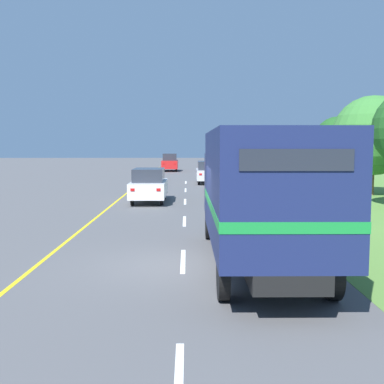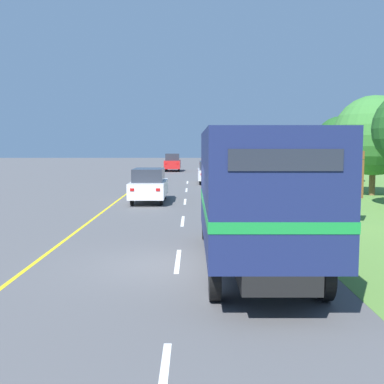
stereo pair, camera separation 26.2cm
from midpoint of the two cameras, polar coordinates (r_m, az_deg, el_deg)
name	(u,v)px [view 1 (the left image)]	position (r m, az deg, el deg)	size (l,w,h in m)	color
ground_plane	(183,265)	(12.34, -1.70, -8.65)	(200.00, 200.00, 0.00)	#515154
edge_line_yellow	(127,193)	(30.72, -7.95, -0.11)	(0.12, 70.62, 0.01)	yellow
centre_dash_near	(183,261)	(12.79, -1.66, -8.14)	(0.12, 2.60, 0.01)	white
centre_dash_mid_a	(184,221)	(19.26, -1.29, -3.46)	(0.12, 2.60, 0.01)	white
centre_dash_mid_b	(185,202)	(25.80, -1.11, -1.14)	(0.12, 2.60, 0.01)	white
centre_dash_far	(186,190)	(32.36, -1.00, 0.24)	(0.12, 2.60, 0.01)	white
centre_dash_farthest	(186,182)	(38.94, -0.93, 1.15)	(0.12, 2.60, 0.01)	white
horse_trailer_truck	(260,191)	(11.89, 7.41, 0.08)	(2.52, 8.34, 3.36)	black
lead_car_white	(149,185)	(25.60, -5.41, 0.84)	(1.80, 4.50, 1.80)	black
lead_car_silver_ahead	(208,172)	(38.04, 1.68, 2.40)	(1.80, 4.60, 1.76)	black
lead_car_red_ahead	(170,162)	(55.65, -2.76, 3.53)	(1.80, 4.47, 2.03)	black
highway_sign	(342,180)	(19.30, 16.95, 1.37)	(1.86, 0.09, 2.82)	#9E9EA3
roadside_tree_mid	(373,136)	(30.98, 20.39, 6.27)	(4.79, 4.79, 5.98)	brown
roadside_tree_far	(338,140)	(40.08, 16.70, 5.90)	(3.74, 3.74, 5.29)	brown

